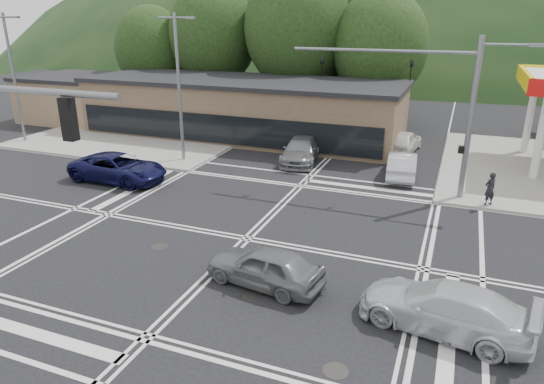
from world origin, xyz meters
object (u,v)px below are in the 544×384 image
(car_queue_a, at_px, (402,164))
(pedestrian, at_px, (490,189))
(car_grey_center, at_px, (265,266))
(car_silver_east, at_px, (444,308))
(car_northbound, at_px, (301,150))
(car_blue_west, at_px, (118,168))
(car_queue_b, at_px, (404,141))

(car_queue_a, bearing_deg, pedestrian, 138.43)
(car_grey_center, bearing_deg, car_silver_east, 94.32)
(car_grey_center, xyz_separation_m, car_queue_a, (2.85, 13.98, 0.02))
(pedestrian, bearing_deg, car_silver_east, 41.42)
(car_queue_a, distance_m, pedestrian, 5.66)
(car_northbound, relative_size, pedestrian, 3.15)
(car_blue_west, xyz_separation_m, car_silver_east, (17.82, -7.77, -0.05))
(car_blue_west, bearing_deg, pedestrian, -79.20)
(pedestrian, bearing_deg, car_grey_center, 14.27)
(car_blue_west, relative_size, pedestrian, 3.40)
(car_silver_east, xyz_separation_m, car_queue_b, (-3.65, 19.99, 0.01))
(car_silver_east, distance_m, pedestrian, 11.14)
(car_queue_a, height_order, car_northbound, car_northbound)
(car_silver_east, bearing_deg, car_queue_a, -158.06)
(car_blue_west, xyz_separation_m, car_northbound, (8.36, 7.39, -0.02))
(car_grey_center, distance_m, pedestrian, 12.94)
(car_silver_east, xyz_separation_m, car_queue_a, (-3.05, 14.40, 0.01))
(car_silver_east, height_order, car_queue_a, car_queue_a)
(car_queue_a, distance_m, car_queue_b, 5.62)
(car_silver_east, height_order, pedestrian, pedestrian)
(car_silver_east, height_order, car_queue_b, car_queue_b)
(car_grey_center, relative_size, car_queue_b, 0.96)
(car_queue_a, relative_size, car_queue_b, 1.02)
(pedestrian, bearing_deg, car_queue_a, -77.36)
(car_queue_b, distance_m, pedestrian, 10.33)
(car_queue_b, height_order, pedestrian, pedestrian)
(car_silver_east, bearing_deg, car_grey_center, -84.07)
(car_silver_east, bearing_deg, car_northbound, -138.06)
(pedestrian, bearing_deg, car_queue_b, -100.97)
(car_blue_west, bearing_deg, car_queue_a, -64.62)
(car_northbound, bearing_deg, car_grey_center, -86.22)
(car_queue_a, bearing_deg, car_silver_east, 96.89)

